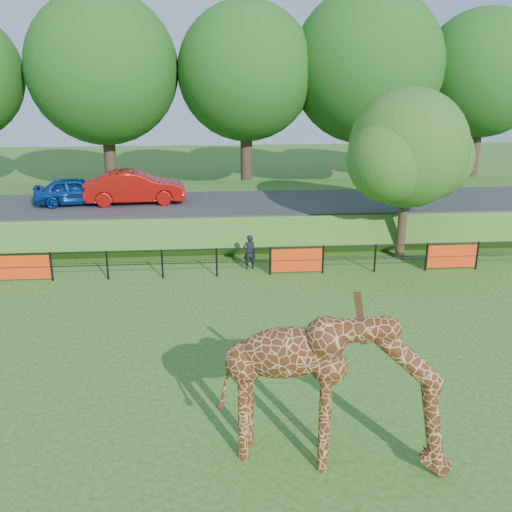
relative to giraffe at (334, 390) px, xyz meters
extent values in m
plane|color=#2C5816|center=(-2.11, 2.68, -1.62)|extent=(90.00, 90.00, 0.00)
cube|color=#2C5816|center=(-2.11, 18.18, -0.97)|extent=(40.00, 9.00, 1.30)
cube|color=#333235|center=(-2.11, 16.68, -0.26)|extent=(40.00, 5.00, 0.12)
imported|color=#1343A1|center=(-8.40, 16.84, 0.43)|extent=(3.87, 1.97, 1.26)
imported|color=red|center=(-5.73, 16.88, 0.55)|extent=(4.64, 1.90, 1.50)
imported|color=black|center=(-0.84, 11.43, -0.94)|extent=(0.56, 0.43, 1.36)
cylinder|color=#312516|center=(5.39, 12.28, -0.02)|extent=(0.36, 0.36, 3.20)
sphere|color=#2A611A|center=(5.39, 12.28, 2.84)|extent=(4.60, 4.60, 4.60)
sphere|color=#2A611A|center=(6.54, 12.97, 2.38)|extent=(3.45, 3.45, 3.45)
sphere|color=#2A611A|center=(4.47, 11.59, 2.50)|extent=(3.22, 3.22, 3.22)
cylinder|color=#312516|center=(-8.11, 24.68, 0.88)|extent=(0.70, 0.70, 5.00)
sphere|color=#174F15|center=(-8.11, 24.68, 5.69)|extent=(8.40, 8.40, 8.40)
cylinder|color=#312516|center=(-0.11, 24.68, 0.88)|extent=(0.70, 0.70, 5.00)
sphere|color=#174F15|center=(-0.11, 24.68, 5.52)|extent=(7.80, 7.80, 7.80)
cylinder|color=#312516|center=(6.89, 24.68, 0.88)|extent=(0.70, 0.70, 5.00)
sphere|color=#174F15|center=(6.89, 24.68, 5.80)|extent=(8.80, 8.80, 8.80)
cylinder|color=#312516|center=(13.89, 24.68, 0.88)|extent=(0.70, 0.70, 5.00)
sphere|color=#174F15|center=(13.89, 24.68, 5.41)|extent=(7.40, 7.40, 7.40)
camera|label=1|loc=(-2.23, -9.34, 5.88)|focal=40.00mm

